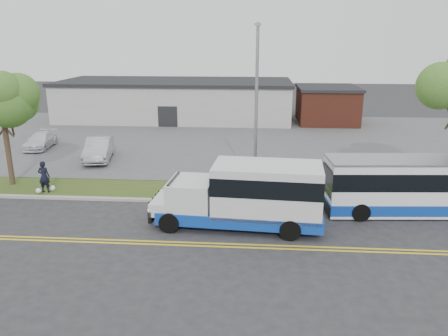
# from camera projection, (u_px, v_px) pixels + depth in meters

# --- Properties ---
(ground) EXTENTS (140.00, 140.00, 0.00)m
(ground) POSITION_uv_depth(u_px,v_px,m) (198.00, 210.00, 23.21)
(ground) COLOR #28282B
(ground) RESTS_ON ground
(lane_line_north) EXTENTS (70.00, 0.12, 0.01)m
(lane_line_north) POSITION_uv_depth(u_px,v_px,m) (186.00, 242.00, 19.52)
(lane_line_north) COLOR yellow
(lane_line_north) RESTS_ON ground
(lane_line_south) EXTENTS (70.00, 0.12, 0.01)m
(lane_line_south) POSITION_uv_depth(u_px,v_px,m) (185.00, 245.00, 19.24)
(lane_line_south) COLOR yellow
(lane_line_south) RESTS_ON ground
(curb) EXTENTS (80.00, 0.30, 0.15)m
(curb) POSITION_uv_depth(u_px,v_px,m) (200.00, 201.00, 24.24)
(curb) COLOR #9E9B93
(curb) RESTS_ON ground
(verge) EXTENTS (80.00, 3.30, 0.10)m
(verge) POSITION_uv_depth(u_px,v_px,m) (204.00, 191.00, 25.96)
(verge) COLOR #334818
(verge) RESTS_ON ground
(parking_lot) EXTENTS (80.00, 25.00, 0.10)m
(parking_lot) POSITION_uv_depth(u_px,v_px,m) (223.00, 139.00, 39.44)
(parking_lot) COLOR #4C4C4F
(parking_lot) RESTS_ON ground
(commercial_building) EXTENTS (25.40, 10.40, 4.35)m
(commercial_building) POSITION_uv_depth(u_px,v_px,m) (176.00, 100.00, 48.82)
(commercial_building) COLOR #9E9E99
(commercial_building) RESTS_ON ground
(brick_wing) EXTENTS (6.30, 7.30, 3.90)m
(brick_wing) POSITION_uv_depth(u_px,v_px,m) (327.00, 105.00, 46.74)
(brick_wing) COLOR brown
(brick_wing) RESTS_ON ground
(tree_west) EXTENTS (4.40, 4.40, 6.91)m
(tree_west) POSITION_uv_depth(u_px,v_px,m) (1.00, 103.00, 25.67)
(tree_west) COLOR #38271E
(tree_west) RESTS_ON verge
(streetlight_near) EXTENTS (0.35, 1.53, 9.50)m
(streetlight_near) POSITION_uv_depth(u_px,v_px,m) (256.00, 105.00, 24.11)
(streetlight_near) COLOR gray
(streetlight_near) RESTS_ON verge
(shuttle_bus) EXTENTS (8.39, 3.27, 3.15)m
(shuttle_bus) POSITION_uv_depth(u_px,v_px,m) (250.00, 194.00, 20.75)
(shuttle_bus) COLOR #0E39A0
(shuttle_bus) RESTS_ON ground
(transit_bus) EXTENTS (10.65, 3.16, 2.91)m
(transit_bus) POSITION_uv_depth(u_px,v_px,m) (428.00, 186.00, 22.50)
(transit_bus) COLOR white
(transit_bus) RESTS_ON ground
(pedestrian) EXTENTS (0.69, 0.45, 1.89)m
(pedestrian) POSITION_uv_depth(u_px,v_px,m) (44.00, 177.00, 25.39)
(pedestrian) COLOR black
(pedestrian) RESTS_ON verge
(parked_car_a) EXTENTS (2.65, 5.18, 1.63)m
(parked_car_a) POSITION_uv_depth(u_px,v_px,m) (99.00, 149.00, 32.29)
(parked_car_a) COLOR #AAABB1
(parked_car_a) RESTS_ON parking_lot
(parked_car_b) EXTENTS (2.16, 4.40, 1.23)m
(parked_car_b) POSITION_uv_depth(u_px,v_px,m) (41.00, 141.00, 35.87)
(parked_car_b) COLOR white
(parked_car_b) RESTS_ON parking_lot
(grocery_bag_left) EXTENTS (0.32, 0.32, 0.32)m
(grocery_bag_left) POSITION_uv_depth(u_px,v_px,m) (39.00, 191.00, 25.40)
(grocery_bag_left) COLOR white
(grocery_bag_left) RESTS_ON verge
(grocery_bag_right) EXTENTS (0.32, 0.32, 0.32)m
(grocery_bag_right) POSITION_uv_depth(u_px,v_px,m) (52.00, 188.00, 25.83)
(grocery_bag_right) COLOR white
(grocery_bag_right) RESTS_ON verge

